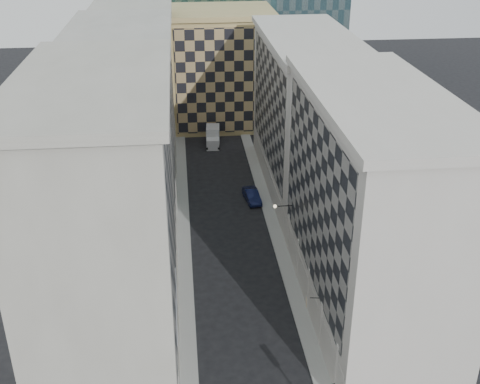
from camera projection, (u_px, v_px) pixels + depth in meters
sidewalk_west at (184, 234)px, 68.60m from camera, size 1.50×100.00×0.15m
sidewalk_east at (275, 229)px, 69.56m from camera, size 1.50×100.00×0.15m
bldg_left_a at (108, 228)px, 45.94m from camera, size 10.80×22.80×23.70m
bldg_left_b at (127, 134)px, 65.81m from camera, size 10.80×22.80×22.70m
bldg_left_c at (138, 83)px, 85.69m from camera, size 10.80×22.80×21.70m
bldg_right_a at (368, 208)px, 52.17m from camera, size 10.80×26.80×20.70m
bldg_right_b at (306, 114)px, 76.50m from camera, size 10.80×28.80×19.70m
tan_block at (221, 68)px, 99.01m from camera, size 16.80×14.80×18.80m
flagpoles_left at (176, 305)px, 43.61m from camera, size 0.10×6.33×2.33m
bracket_lamp at (277, 206)px, 61.43m from camera, size 1.98×0.36×0.36m
box_truck at (213, 137)px, 93.14m from camera, size 2.37×5.11×2.73m
dark_car at (252, 196)px, 75.87m from camera, size 2.17×4.70×1.49m
shop_sign at (307, 302)px, 50.81m from camera, size 1.16×0.66×0.74m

